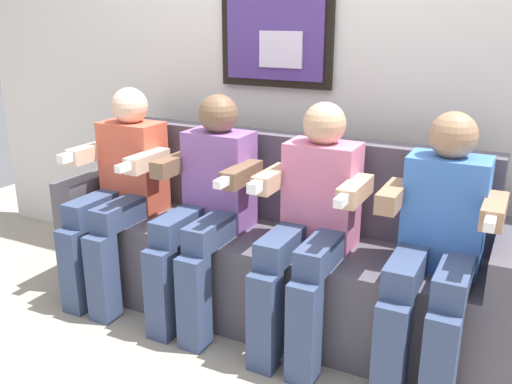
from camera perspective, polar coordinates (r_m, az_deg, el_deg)
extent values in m
plane|color=#9E9384|center=(2.70, -1.51, -15.21)|extent=(6.11, 6.11, 0.00)
cube|color=silver|center=(2.96, 5.62, 14.47)|extent=(4.70, 0.05, 2.60)
cube|color=black|center=(2.99, 2.06, 15.54)|extent=(0.63, 0.03, 0.50)
cube|color=#4C337F|center=(2.98, 1.93, 15.53)|extent=(0.55, 0.02, 0.42)
cube|color=silver|center=(2.95, 2.59, 14.46)|extent=(0.24, 0.02, 0.18)
cube|color=#514C56|center=(2.81, 1.32, -8.47)|extent=(2.02, 0.58, 0.45)
cube|color=#514C56|center=(2.83, 3.33, 1.51)|extent=(2.02, 0.14, 0.45)
cube|color=#514C56|center=(3.35, -15.56, -3.11)|extent=(0.14, 0.58, 0.62)
cube|color=#514C56|center=(2.55, 24.17, -10.95)|extent=(0.14, 0.58, 0.62)
cube|color=#D8593F|center=(3.05, -12.48, 2.61)|extent=(0.32, 0.20, 0.48)
sphere|color=beige|center=(2.98, -12.90, 8.65)|extent=(0.19, 0.19, 0.19)
cube|color=#38476B|center=(3.02, -15.97, -1.41)|extent=(0.12, 0.40, 0.12)
cube|color=#38476B|center=(2.90, -13.35, -1.97)|extent=(0.12, 0.40, 0.12)
cube|color=#38476B|center=(2.99, -18.10, -7.69)|extent=(0.12, 0.12, 0.45)
cube|color=#38476B|center=(2.88, -15.52, -8.51)|extent=(0.12, 0.12, 0.45)
cube|color=beige|center=(3.07, -16.75, 3.90)|extent=(0.08, 0.28, 0.08)
cube|color=beige|center=(2.82, -11.13, 3.16)|extent=(0.08, 0.28, 0.08)
cube|color=white|center=(2.70, -13.22, 2.58)|extent=(0.04, 0.13, 0.04)
cube|color=white|center=(2.96, -18.88, 3.39)|extent=(0.04, 0.10, 0.04)
cube|color=#8C59A5|center=(2.75, -3.76, 1.33)|extent=(0.32, 0.20, 0.48)
sphere|color=brown|center=(2.68, -3.90, 8.02)|extent=(0.19, 0.19, 0.19)
cube|color=#38476B|center=(2.69, -7.50, -3.18)|extent=(0.12, 0.40, 0.12)
cube|color=#38476B|center=(2.60, -4.22, -3.85)|extent=(0.12, 0.40, 0.12)
cube|color=#38476B|center=(2.67, -9.71, -10.28)|extent=(0.12, 0.12, 0.45)
cube|color=#38476B|center=(2.57, -6.43, -11.22)|extent=(0.12, 0.12, 0.45)
cube|color=brown|center=(2.73, -8.51, 2.80)|extent=(0.08, 0.28, 0.08)
cube|color=brown|center=(2.54, -1.49, 1.82)|extent=(0.08, 0.28, 0.08)
cube|color=white|center=(2.40, -3.31, 1.10)|extent=(0.04, 0.13, 0.04)
cube|color=pink|center=(2.53, 6.79, -0.26)|extent=(0.32, 0.20, 0.48)
sphere|color=tan|center=(2.45, 7.07, 7.00)|extent=(0.19, 0.19, 0.19)
cube|color=#38476B|center=(2.45, 3.00, -5.27)|extent=(0.12, 0.40, 0.12)
cube|color=#38476B|center=(2.39, 6.96, -6.02)|extent=(0.12, 0.40, 0.12)
cube|color=#38476B|center=(2.42, 0.88, -13.18)|extent=(0.12, 0.12, 0.45)
cube|color=#38476B|center=(2.35, 4.93, -14.16)|extent=(0.12, 0.12, 0.45)
cube|color=tan|center=(2.47, 1.74, 1.35)|extent=(0.08, 0.28, 0.08)
cube|color=tan|center=(2.34, 10.18, 0.12)|extent=(0.08, 0.28, 0.08)
cube|color=white|center=(2.19, 8.94, -0.76)|extent=(0.04, 0.13, 0.04)
cube|color=white|center=(2.33, 0.05, 0.59)|extent=(0.04, 0.10, 0.04)
cube|color=#3F72CC|center=(2.41, 18.86, -2.07)|extent=(0.32, 0.20, 0.48)
sphere|color=#9E7556|center=(2.32, 19.66, 5.51)|extent=(0.19, 0.19, 0.19)
cube|color=#38476B|center=(2.30, 15.40, -7.50)|extent=(0.12, 0.40, 0.12)
cube|color=#38476B|center=(2.28, 19.85, -8.21)|extent=(0.12, 0.40, 0.12)
cube|color=#38476B|center=(2.27, 13.66, -16.02)|extent=(0.12, 0.12, 0.45)
cube|color=#38476B|center=(2.25, 18.31, -16.86)|extent=(0.12, 0.12, 0.45)
cube|color=#9E7556|center=(2.30, 13.93, -0.42)|extent=(0.08, 0.28, 0.08)
cube|color=#9E7556|center=(2.25, 23.34, -1.79)|extent=(0.08, 0.28, 0.08)
cube|color=white|center=(2.10, 23.01, -2.85)|extent=(0.04, 0.13, 0.04)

